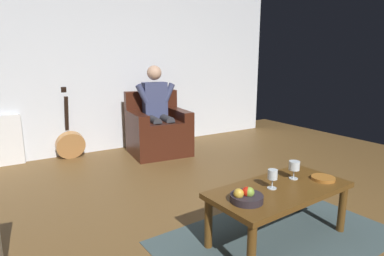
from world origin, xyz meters
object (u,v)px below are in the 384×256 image
person_seated (157,107)px  decorative_dish (323,178)px  guitar (70,143)px  wine_glass_far (294,167)px  armchair (158,132)px  wine_glass_near (273,176)px  coffee_table (280,195)px  fruit_bowl (246,197)px

person_seated → decorative_dish: person_seated is taller
guitar → wine_glass_far: bearing=111.5°
armchair → wine_glass_near: (0.31, 2.60, 0.20)m
guitar → wine_glass_near: size_ratio=6.82×
armchair → coffee_table: 2.63m
guitar → fruit_bowl: (-0.55, 3.09, 0.24)m
coffee_table → guitar: bearing=-72.9°
fruit_bowl → decorative_dish: 0.80m
guitar → fruit_bowl: 3.14m
armchair → fruit_bowl: bearing=82.7°
coffee_table → decorative_dish: 0.43m
wine_glass_far → decorative_dish: 0.25m
coffee_table → wine_glass_near: bearing=-16.3°
fruit_bowl → decorative_dish: (-0.80, 0.02, -0.03)m
coffee_table → decorative_dish: decorative_dish is taller
coffee_table → decorative_dish: size_ratio=6.24×
fruit_bowl → armchair: bearing=-103.2°
person_seated → fruit_bowl: person_seated is taller
armchair → person_seated: size_ratio=0.71×
armchair → decorative_dish: bearing=99.6°
armchair → wine_glass_near: size_ratio=6.16×
person_seated → wine_glass_near: bearing=89.2°
person_seated → guitar: size_ratio=1.28×
wine_glass_near → guitar: bearing=-73.9°
wine_glass_far → guitar: bearing=-68.5°
person_seated → wine_glass_far: (0.01, 2.55, -0.17)m
person_seated → wine_glass_far: size_ratio=8.69×
person_seated → fruit_bowl: 2.76m
armchair → decorative_dish: armchair is taller
wine_glass_near → fruit_bowl: (0.32, 0.07, -0.06)m
armchair → wine_glass_near: bearing=89.2°
guitar → wine_glass_near: (-0.87, 3.02, 0.30)m
person_seated → decorative_dish: 2.71m
armchair → wine_glass_near: armchair is taller
coffee_table → guitar: 3.18m
wine_glass_far → coffee_table: bearing=17.2°
armchair → coffee_table: (0.24, 2.62, 0.04)m
person_seated → wine_glass_near: 2.62m
wine_glass_far → decorative_dish: (-0.19, 0.14, -0.09)m
person_seated → wine_glass_far: 2.55m
armchair → person_seated: (0.00, 0.00, 0.37)m
guitar → coffee_table: bearing=107.1°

